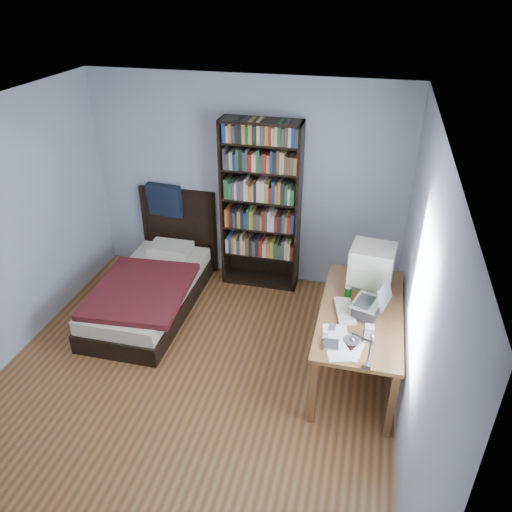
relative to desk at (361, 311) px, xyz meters
name	(u,v)px	position (x,y,z in m)	size (l,w,h in m)	color
room	(185,273)	(-1.48, -1.00, 0.84)	(4.20, 4.24, 2.50)	brown
desk	(361,311)	(0.00, 0.00, 0.00)	(0.75, 1.57, 0.73)	brown
crt_monitor	(371,265)	(0.04, -0.03, 0.58)	(0.44, 0.41, 0.46)	beige
laptop	(368,306)	(0.06, -0.51, 0.42)	(0.37, 0.35, 0.37)	#2D2D30
desk_lamp	(355,347)	(-0.03, -1.56, 0.79)	(0.23, 0.50, 0.59)	#99999E
keyboard	(345,311)	(-0.15, -0.50, 0.33)	(0.16, 0.40, 0.03)	beige
speaker	(369,334)	(0.08, -0.87, 0.39)	(0.08, 0.08, 0.16)	#969598
soda_can	(348,293)	(-0.14, -0.26, 0.37)	(0.06, 0.06, 0.12)	#07390D
mouse	(364,291)	(0.00, -0.13, 0.33)	(0.06, 0.11, 0.04)	silver
phone_silver	(333,327)	(-0.23, -0.76, 0.33)	(0.05, 0.10, 0.02)	#BCBCC1
phone_grey	(325,336)	(-0.28, -0.91, 0.33)	(0.04, 0.09, 0.02)	#969598
external_drive	(331,345)	(-0.22, -1.01, 0.33)	(0.12, 0.12, 0.03)	#969598
bookshelf	(261,207)	(-1.28, 0.94, 0.62)	(0.93, 0.30, 2.06)	black
bed	(152,286)	(-2.39, 0.14, -0.16)	(1.09, 2.02, 1.16)	black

